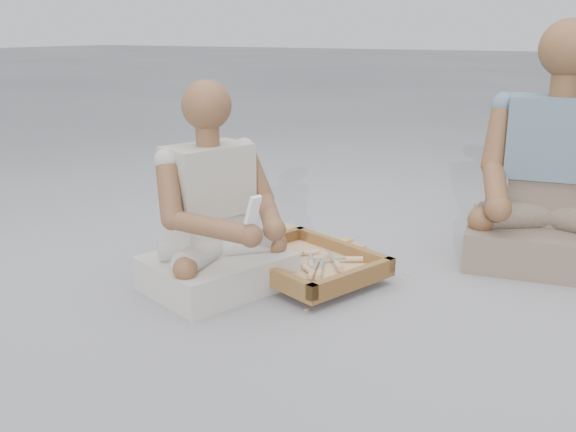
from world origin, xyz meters
The scene contains 31 objects.
ground centered at (0.00, 0.00, 0.00)m, with size 60.00×60.00×0.00m, color #96959A.
carved_panel centered at (-0.32, 0.62, 0.02)m, with size 0.53×0.35×0.04m, color #AA8B41.
tool_tray centered at (-0.12, 0.32, 0.06)m, with size 0.68×0.62×0.07m.
chisel_0 centered at (-0.08, 0.25, 0.07)m, with size 0.18×0.15×0.02m.
chisel_1 centered at (-0.01, 0.22, 0.08)m, with size 0.09×0.21×0.02m.
chisel_2 centered at (0.02, 0.33, 0.08)m, with size 0.15×0.18×0.02m.
chisel_3 centered at (-0.17, 0.41, 0.07)m, with size 0.14×0.19×0.02m.
chisel_4 centered at (-0.09, 0.31, 0.07)m, with size 0.12×0.20×0.02m.
chisel_5 centered at (0.03, 0.42, 0.07)m, with size 0.20×0.12×0.02m.
chisel_6 centered at (-0.22, 0.27, 0.07)m, with size 0.10×0.21×0.02m.
chisel_7 centered at (-0.13, 0.27, 0.07)m, with size 0.22×0.07×0.02m.
chisel_8 centered at (-0.03, 0.20, 0.08)m, with size 0.08×0.22×0.02m.
wood_chip_0 centered at (0.08, 0.26, 0.00)m, with size 0.02×0.01×0.00m, color tan.
wood_chip_1 centered at (0.03, 0.05, 0.00)m, with size 0.02×0.01×0.00m, color tan.
wood_chip_2 centered at (-0.12, 0.52, 0.00)m, with size 0.02×0.01×0.00m, color tan.
wood_chip_3 centered at (-0.33, 0.31, 0.00)m, with size 0.02×0.01×0.00m, color tan.
wood_chip_4 centered at (-0.08, 0.64, 0.00)m, with size 0.02×0.01×0.00m, color tan.
wood_chip_5 centered at (-0.38, 0.34, 0.00)m, with size 0.02×0.01×0.00m, color tan.
wood_chip_6 centered at (-0.30, 0.23, 0.00)m, with size 0.02×0.01×0.00m, color tan.
wood_chip_7 centered at (0.02, 0.36, 0.00)m, with size 0.02×0.01×0.00m, color tan.
wood_chip_8 centered at (-0.40, 0.28, 0.00)m, with size 0.02×0.01×0.00m, color tan.
wood_chip_9 centered at (0.02, 0.13, 0.00)m, with size 0.02×0.01×0.00m, color tan.
wood_chip_10 centered at (-0.30, 0.44, 0.00)m, with size 0.02×0.01×0.00m, color tan.
wood_chip_11 centered at (-0.38, 0.61, 0.00)m, with size 0.02×0.01×0.00m, color tan.
wood_chip_12 centered at (-0.05, 0.23, 0.00)m, with size 0.02×0.01×0.00m, color tan.
wood_chip_13 centered at (0.23, 0.56, 0.00)m, with size 0.02×0.01×0.00m, color tan.
wood_chip_14 centered at (-0.26, 0.05, 0.00)m, with size 0.02×0.01×0.00m, color tan.
wood_chip_15 centered at (-0.20, 0.41, 0.00)m, with size 0.02×0.01×0.00m, color tan.
craftsman centered at (-0.38, 0.07, 0.27)m, with size 0.60×0.62×0.80m.
companion centered at (0.70, 0.99, 0.34)m, with size 0.72×0.61×1.02m.
mobile_phone centered at (-0.12, -0.08, 0.38)m, with size 0.06×0.06×0.10m.
Camera 1 is at (0.99, -1.84, 0.97)m, focal length 40.00 mm.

